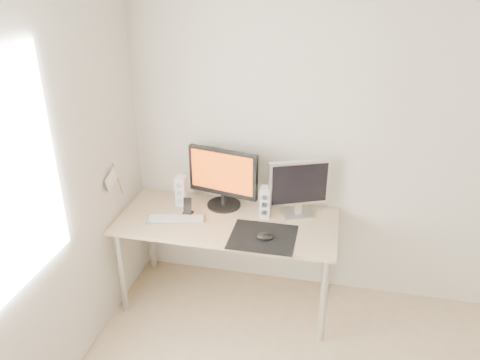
{
  "coord_description": "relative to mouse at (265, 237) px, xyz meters",
  "views": [
    {
      "loc": [
        -0.21,
        -1.5,
        2.45
      ],
      "look_at": [
        -0.86,
        1.49,
        1.01
      ],
      "focal_mm": 35.0,
      "sensor_mm": 36.0,
      "label": 1
    }
  ],
  "objects": [
    {
      "name": "phone_dock",
      "position": [
        -0.62,
        0.22,
        0.02
      ],
      "size": [
        0.08,
        0.06,
        0.14
      ],
      "color": "black",
      "rests_on": "desk"
    },
    {
      "name": "wall_back",
      "position": [
        0.61,
        0.58,
        0.5
      ],
      "size": [
        3.5,
        0.0,
        3.5
      ],
      "primitive_type": "plane",
      "rotation": [
        1.57,
        0.0,
        0.0
      ],
      "color": "silver",
      "rests_on": "ground"
    },
    {
      "name": "speaker_left",
      "position": [
        -0.71,
        0.36,
        0.09
      ],
      "size": [
        0.08,
        0.09,
        0.24
      ],
      "color": "white",
      "rests_on": "desk"
    },
    {
      "name": "second_monitor",
      "position": [
        0.18,
        0.39,
        0.22
      ],
      "size": [
        0.43,
        0.23,
        0.43
      ],
      "color": "silver",
      "rests_on": "desk"
    },
    {
      "name": "pennant",
      "position": [
        -1.11,
        0.06,
        0.29
      ],
      "size": [
        0.01,
        0.23,
        0.29
      ],
      "color": "#A57F54",
      "rests_on": "wall_left"
    },
    {
      "name": "mouse",
      "position": [
        0.0,
        0.0,
        0.0
      ],
      "size": [
        0.12,
        0.07,
        0.04
      ],
      "primitive_type": "ellipsoid",
      "color": "black",
      "rests_on": "mousepad"
    },
    {
      "name": "mousepad",
      "position": [
        -0.02,
        0.03,
        -0.02
      ],
      "size": [
        0.45,
        0.4,
        0.0
      ],
      "primitive_type": "cube",
      "color": "black",
      "rests_on": "desk"
    },
    {
      "name": "speaker_right",
      "position": [
        -0.05,
        0.32,
        0.09
      ],
      "size": [
        0.08,
        0.09,
        0.24
      ],
      "color": "silver",
      "rests_on": "desk"
    },
    {
      "name": "desk",
      "position": [
        -0.32,
        0.21,
        -0.1
      ],
      "size": [
        1.6,
        0.7,
        0.73
      ],
      "color": "#D1B587",
      "rests_on": "ground"
    },
    {
      "name": "main_monitor",
      "position": [
        -0.39,
        0.4,
        0.23
      ],
      "size": [
        0.55,
        0.31,
        0.47
      ],
      "color": "black",
      "rests_on": "desk"
    },
    {
      "name": "keyboard",
      "position": [
        -0.68,
        0.13,
        -0.02
      ],
      "size": [
        0.44,
        0.21,
        0.02
      ],
      "color": "#AAA9AC",
      "rests_on": "desk"
    }
  ]
}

